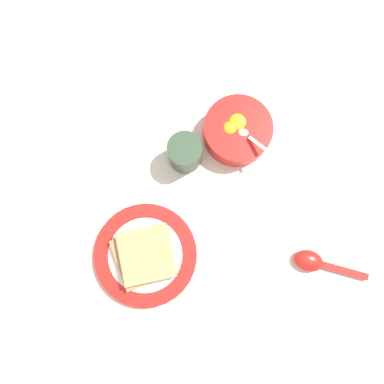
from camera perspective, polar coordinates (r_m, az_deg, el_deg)
name	(u,v)px	position (r m, az deg, el deg)	size (l,w,h in m)	color
ground_plane	(262,161)	(0.83, 10.63, 4.60)	(3.00, 3.00, 0.00)	silver
egg_bowl	(237,131)	(0.81, 6.90, 9.24)	(0.14, 0.14, 0.08)	red
toast_plate	(146,255)	(0.79, -7.07, -9.48)	(0.21, 0.21, 0.02)	red
toast_sandwich	(144,256)	(0.77, -7.33, -9.65)	(0.15, 0.15, 0.03)	tan
soup_spoon	(315,263)	(0.82, 18.30, -10.18)	(0.16, 0.05, 0.03)	red
drinking_cup	(185,153)	(0.78, -1.09, 5.99)	(0.07, 0.07, 0.08)	#334733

